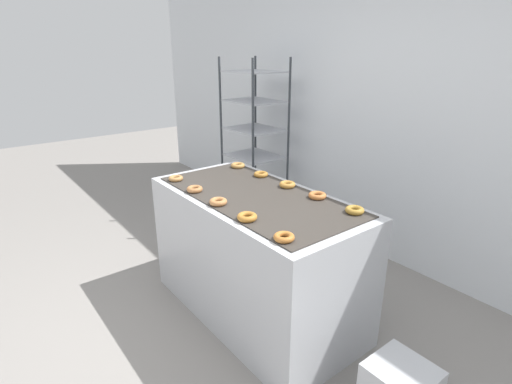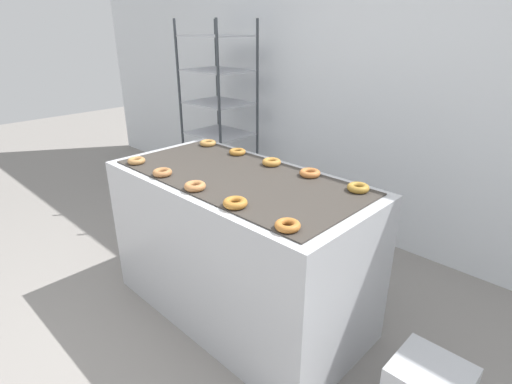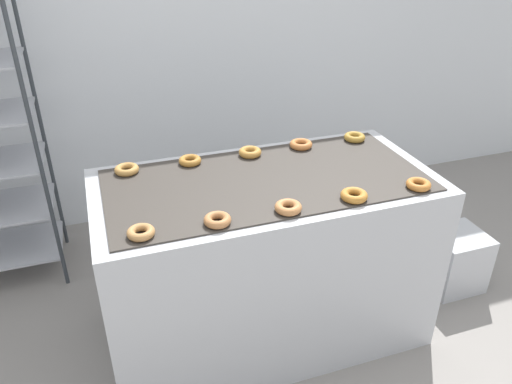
{
  "view_description": "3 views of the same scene",
  "coord_description": "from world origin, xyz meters",
  "px_view_note": "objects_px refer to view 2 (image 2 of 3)",
  "views": [
    {
      "loc": [
        1.99,
        -0.9,
        1.88
      ],
      "look_at": [
        0.0,
        0.65,
        0.95
      ],
      "focal_mm": 28.0,
      "sensor_mm": 36.0,
      "label": 1
    },
    {
      "loc": [
        1.56,
        -0.81,
        1.72
      ],
      "look_at": [
        0.0,
        0.8,
        0.78
      ],
      "focal_mm": 28.0,
      "sensor_mm": 36.0,
      "label": 2
    },
    {
      "loc": [
        -0.71,
        -1.27,
        2.0
      ],
      "look_at": [
        0.0,
        0.8,
        0.78
      ],
      "focal_mm": 35.0,
      "sensor_mm": 36.0,
      "label": 3
    }
  ],
  "objects_px": {
    "donut_near_center": "(195,186)",
    "donut_far_rightmost": "(358,188)",
    "donut_near_leftmost": "(136,161)",
    "donut_far_left": "(237,152)",
    "donut_far_center": "(272,162)",
    "donut_near_left": "(162,172)",
    "donut_near_right": "(235,203)",
    "donut_far_leftmost": "(208,143)",
    "baking_rack_cart": "(219,119)",
    "fryer_machine": "(239,247)",
    "donut_far_right": "(310,173)",
    "donut_near_rightmost": "(288,225)"
  },
  "relations": [
    {
      "from": "donut_near_center",
      "to": "donut_far_leftmost",
      "type": "distance_m",
      "value": 0.83
    },
    {
      "from": "donut_near_leftmost",
      "to": "donut_far_left",
      "type": "height_order",
      "value": "same"
    },
    {
      "from": "donut_near_leftmost",
      "to": "donut_far_rightmost",
      "type": "height_order",
      "value": "donut_far_rightmost"
    },
    {
      "from": "donut_near_leftmost",
      "to": "donut_near_center",
      "type": "xyz_separation_m",
      "value": [
        0.6,
        -0.01,
        0.0
      ]
    },
    {
      "from": "baking_rack_cart",
      "to": "donut_far_right",
      "type": "xyz_separation_m",
      "value": [
        1.61,
        -0.71,
        0.04
      ]
    },
    {
      "from": "donut_far_left",
      "to": "donut_far_center",
      "type": "height_order",
      "value": "donut_far_center"
    },
    {
      "from": "donut_near_leftmost",
      "to": "donut_far_rightmost",
      "type": "bearing_deg",
      "value": 24.73
    },
    {
      "from": "donut_near_center",
      "to": "donut_near_leftmost",
      "type": "bearing_deg",
      "value": 178.98
    },
    {
      "from": "donut_far_leftmost",
      "to": "donut_far_left",
      "type": "height_order",
      "value": "same"
    },
    {
      "from": "donut_near_center",
      "to": "donut_near_rightmost",
      "type": "distance_m",
      "value": 0.63
    },
    {
      "from": "baking_rack_cart",
      "to": "donut_far_left",
      "type": "height_order",
      "value": "baking_rack_cart"
    },
    {
      "from": "baking_rack_cart",
      "to": "donut_far_center",
      "type": "relative_size",
      "value": 15.35
    },
    {
      "from": "donut_near_leftmost",
      "to": "donut_far_right",
      "type": "bearing_deg",
      "value": 32.05
    },
    {
      "from": "fryer_machine",
      "to": "donut_far_rightmost",
      "type": "distance_m",
      "value": 0.83
    },
    {
      "from": "fryer_machine",
      "to": "donut_near_center",
      "type": "xyz_separation_m",
      "value": [
        -0.01,
        -0.29,
        0.48
      ]
    },
    {
      "from": "donut_near_center",
      "to": "donut_near_rightmost",
      "type": "relative_size",
      "value": 1.03
    },
    {
      "from": "donut_near_left",
      "to": "fryer_machine",
      "type": "bearing_deg",
      "value": 43.12
    },
    {
      "from": "donut_far_left",
      "to": "donut_near_center",
      "type": "bearing_deg",
      "value": -63.49
    },
    {
      "from": "donut_near_left",
      "to": "donut_near_right",
      "type": "relative_size",
      "value": 0.94
    },
    {
      "from": "donut_near_rightmost",
      "to": "donut_far_right",
      "type": "distance_m",
      "value": 0.66
    },
    {
      "from": "donut_near_right",
      "to": "donut_far_center",
      "type": "bearing_deg",
      "value": 116.44
    },
    {
      "from": "donut_near_leftmost",
      "to": "donut_near_center",
      "type": "distance_m",
      "value": 0.6
    },
    {
      "from": "fryer_machine",
      "to": "donut_far_right",
      "type": "xyz_separation_m",
      "value": [
        0.3,
        0.28,
        0.48
      ]
    },
    {
      "from": "donut_far_leftmost",
      "to": "donut_near_right",
      "type": "bearing_deg",
      "value": -32.62
    },
    {
      "from": "baking_rack_cart",
      "to": "donut_far_center",
      "type": "height_order",
      "value": "baking_rack_cart"
    },
    {
      "from": "donut_far_leftmost",
      "to": "donut_far_right",
      "type": "relative_size",
      "value": 0.97
    },
    {
      "from": "donut_far_center",
      "to": "donut_far_leftmost",
      "type": "bearing_deg",
      "value": 179.51
    },
    {
      "from": "donut_near_center",
      "to": "donut_far_rightmost",
      "type": "relative_size",
      "value": 0.99
    },
    {
      "from": "baking_rack_cart",
      "to": "donut_far_center",
      "type": "xyz_separation_m",
      "value": [
        1.32,
        -0.72,
        0.04
      ]
    },
    {
      "from": "donut_near_center",
      "to": "donut_far_rightmost",
      "type": "xyz_separation_m",
      "value": [
        0.62,
        0.57,
        -0.0
      ]
    },
    {
      "from": "baking_rack_cart",
      "to": "donut_far_leftmost",
      "type": "relative_size",
      "value": 15.38
    },
    {
      "from": "baking_rack_cart",
      "to": "donut_far_rightmost",
      "type": "bearing_deg",
      "value": -20.5
    },
    {
      "from": "baking_rack_cart",
      "to": "donut_near_left",
      "type": "distance_m",
      "value": 1.63
    },
    {
      "from": "donut_near_center",
      "to": "donut_far_rightmost",
      "type": "bearing_deg",
      "value": 42.68
    },
    {
      "from": "donut_near_center",
      "to": "donut_far_right",
      "type": "distance_m",
      "value": 0.66
    },
    {
      "from": "baking_rack_cart",
      "to": "donut_near_left",
      "type": "xyz_separation_m",
      "value": [
        1.0,
        -1.29,
        0.04
      ]
    },
    {
      "from": "donut_near_right",
      "to": "donut_near_leftmost",
      "type": "bearing_deg",
      "value": 179.37
    },
    {
      "from": "donut_near_center",
      "to": "donut_far_left",
      "type": "height_order",
      "value": "donut_near_center"
    },
    {
      "from": "donut_far_right",
      "to": "donut_far_leftmost",
      "type": "bearing_deg",
      "value": -179.79
    },
    {
      "from": "donut_far_leftmost",
      "to": "donut_far_right",
      "type": "height_order",
      "value": "donut_far_right"
    },
    {
      "from": "donut_near_left",
      "to": "donut_far_left",
      "type": "height_order",
      "value": "donut_near_left"
    },
    {
      "from": "donut_far_left",
      "to": "donut_far_center",
      "type": "bearing_deg",
      "value": -0.97
    },
    {
      "from": "donut_near_left",
      "to": "donut_far_center",
      "type": "relative_size",
      "value": 0.96
    },
    {
      "from": "donut_near_right",
      "to": "donut_far_rightmost",
      "type": "bearing_deg",
      "value": 61.11
    },
    {
      "from": "donut_far_center",
      "to": "donut_far_left",
      "type": "bearing_deg",
      "value": 179.03
    },
    {
      "from": "fryer_machine",
      "to": "donut_far_left",
      "type": "bearing_deg",
      "value": 136.78
    },
    {
      "from": "donut_near_leftmost",
      "to": "donut_far_center",
      "type": "distance_m",
      "value": 0.84
    },
    {
      "from": "donut_far_center",
      "to": "donut_near_right",
      "type": "bearing_deg",
      "value": -63.56
    },
    {
      "from": "baking_rack_cart",
      "to": "donut_far_center",
      "type": "distance_m",
      "value": 1.51
    },
    {
      "from": "fryer_machine",
      "to": "baking_rack_cart",
      "type": "xyz_separation_m",
      "value": [
        -1.31,
        1.0,
        0.44
      ]
    }
  ]
}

